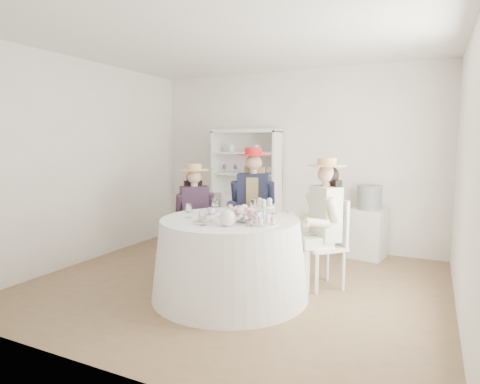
% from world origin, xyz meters
% --- Properties ---
extents(ground, '(4.50, 4.50, 0.00)m').
position_xyz_m(ground, '(0.00, 0.00, 0.00)').
color(ground, brown).
rests_on(ground, ground).
extents(ceiling, '(4.50, 4.50, 0.00)m').
position_xyz_m(ceiling, '(0.00, 0.00, 2.70)').
color(ceiling, white).
rests_on(ceiling, wall_back).
extents(wall_back, '(4.50, 0.00, 4.50)m').
position_xyz_m(wall_back, '(0.00, 2.00, 1.35)').
color(wall_back, silver).
rests_on(wall_back, ground).
extents(wall_front, '(4.50, 0.00, 4.50)m').
position_xyz_m(wall_front, '(0.00, -2.00, 1.35)').
color(wall_front, silver).
rests_on(wall_front, ground).
extents(wall_left, '(0.00, 4.50, 4.50)m').
position_xyz_m(wall_left, '(-2.25, 0.00, 1.35)').
color(wall_left, silver).
rests_on(wall_left, ground).
extents(wall_right, '(0.00, 4.50, 4.50)m').
position_xyz_m(wall_right, '(2.25, 0.00, 1.35)').
color(wall_right, silver).
rests_on(wall_right, ground).
extents(tea_table, '(1.64, 1.64, 0.83)m').
position_xyz_m(tea_table, '(0.10, -0.35, 0.41)').
color(tea_table, white).
rests_on(tea_table, ground).
extents(hutch, '(1.07, 0.41, 1.81)m').
position_xyz_m(hutch, '(-0.67, 1.76, 0.64)').
color(hutch, silver).
rests_on(hutch, ground).
extents(side_table, '(0.51, 0.51, 0.69)m').
position_xyz_m(side_table, '(1.21, 1.75, 0.34)').
color(side_table, silver).
rests_on(side_table, ground).
extents(hatbox, '(0.34, 0.34, 0.33)m').
position_xyz_m(hatbox, '(1.21, 1.75, 0.85)').
color(hatbox, black).
rests_on(hatbox, side_table).
extents(guest_left, '(0.57, 0.57, 1.35)m').
position_xyz_m(guest_left, '(-0.73, 0.29, 0.76)').
color(guest_left, silver).
rests_on(guest_left, ground).
extents(guest_mid, '(0.58, 0.63, 1.55)m').
position_xyz_m(guest_mid, '(-0.09, 0.68, 0.88)').
color(guest_mid, silver).
rests_on(guest_mid, ground).
extents(guest_right, '(0.61, 0.61, 1.45)m').
position_xyz_m(guest_right, '(0.92, 0.30, 0.82)').
color(guest_right, silver).
rests_on(guest_right, ground).
extents(spare_chair, '(0.40, 0.40, 0.95)m').
position_xyz_m(spare_chair, '(-0.75, 0.77, 0.51)').
color(spare_chair, silver).
rests_on(spare_chair, ground).
extents(teacup_a, '(0.11, 0.11, 0.07)m').
position_xyz_m(teacup_a, '(-0.17, -0.26, 0.86)').
color(teacup_a, white).
rests_on(teacup_a, tea_table).
extents(teacup_b, '(0.09, 0.09, 0.07)m').
position_xyz_m(teacup_b, '(0.04, -0.04, 0.86)').
color(teacup_b, white).
rests_on(teacup_b, tea_table).
extents(teacup_c, '(0.09, 0.09, 0.07)m').
position_xyz_m(teacup_c, '(0.37, -0.25, 0.86)').
color(teacup_c, white).
rests_on(teacup_c, tea_table).
extents(flower_bowl, '(0.26, 0.26, 0.05)m').
position_xyz_m(flower_bowl, '(0.31, -0.44, 0.85)').
color(flower_bowl, white).
rests_on(flower_bowl, tea_table).
extents(flower_arrangement, '(0.20, 0.21, 0.08)m').
position_xyz_m(flower_arrangement, '(0.31, -0.45, 0.93)').
color(flower_arrangement, '#D56A7F').
rests_on(flower_arrangement, tea_table).
extents(table_teapot, '(0.23, 0.16, 0.17)m').
position_xyz_m(table_teapot, '(0.25, -0.69, 0.90)').
color(table_teapot, white).
rests_on(table_teapot, tea_table).
extents(sandwich_plate, '(0.25, 0.25, 0.06)m').
position_xyz_m(sandwich_plate, '(-0.03, -0.65, 0.84)').
color(sandwich_plate, white).
rests_on(sandwich_plate, tea_table).
extents(cupcake_stand, '(0.27, 0.27, 0.25)m').
position_xyz_m(cupcake_stand, '(0.54, -0.50, 0.92)').
color(cupcake_stand, white).
rests_on(cupcake_stand, tea_table).
extents(stemware_set, '(0.90, 0.94, 0.15)m').
position_xyz_m(stemware_set, '(0.10, -0.35, 0.90)').
color(stemware_set, white).
rests_on(stemware_set, tea_table).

